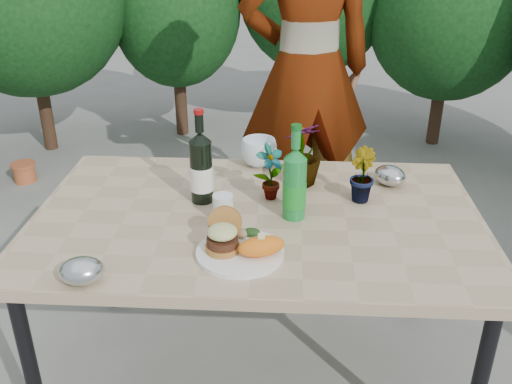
# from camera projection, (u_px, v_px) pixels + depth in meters

# --- Properties ---
(ground) EXTENTS (80.00, 80.00, 0.00)m
(ground) POSITION_uv_depth(u_px,v_px,m) (257.00, 373.00, 2.37)
(ground) COLOR slate
(ground) RESTS_ON ground
(patio_table) EXTENTS (1.60, 1.00, 0.75)m
(patio_table) POSITION_uv_depth(u_px,v_px,m) (257.00, 229.00, 2.06)
(patio_table) COLOR tan
(patio_table) RESTS_ON ground
(shrub_hedge) EXTENTS (6.94, 5.09, 2.10)m
(shrub_hedge) POSITION_uv_depth(u_px,v_px,m) (344.00, 30.00, 3.23)
(shrub_hedge) COLOR #382316
(shrub_hedge) RESTS_ON ground
(dinner_plate) EXTENTS (0.28, 0.28, 0.01)m
(dinner_plate) POSITION_uv_depth(u_px,v_px,m) (240.00, 253.00, 1.80)
(dinner_plate) COLOR white
(dinner_plate) RESTS_ON patio_table
(burger_stack) EXTENTS (0.11, 0.16, 0.11)m
(burger_stack) POSITION_uv_depth(u_px,v_px,m) (223.00, 235.00, 1.79)
(burger_stack) COLOR #B7722D
(burger_stack) RESTS_ON dinner_plate
(sweet_potato) EXTENTS (0.17, 0.12, 0.06)m
(sweet_potato) POSITION_uv_depth(u_px,v_px,m) (261.00, 246.00, 1.76)
(sweet_potato) COLOR orange
(sweet_potato) RESTS_ON dinner_plate
(grilled_veg) EXTENTS (0.08, 0.05, 0.03)m
(grilled_veg) POSITION_uv_depth(u_px,v_px,m) (248.00, 232.00, 1.87)
(grilled_veg) COLOR olive
(grilled_veg) RESTS_ON dinner_plate
(wine_bottle) EXTENTS (0.09, 0.09, 0.36)m
(wine_bottle) POSITION_uv_depth(u_px,v_px,m) (201.00, 168.00, 2.08)
(wine_bottle) COLOR black
(wine_bottle) RESTS_ON patio_table
(sparkling_water) EXTENTS (0.08, 0.08, 0.34)m
(sparkling_water) POSITION_uv_depth(u_px,v_px,m) (295.00, 185.00, 1.97)
(sparkling_water) COLOR #167D30
(sparkling_water) RESTS_ON patio_table
(plastic_cup) EXTENTS (0.07, 0.07, 0.09)m
(plastic_cup) POSITION_uv_depth(u_px,v_px,m) (223.00, 208.00, 1.98)
(plastic_cup) COLOR white
(plastic_cup) RESTS_ON patio_table
(seedling_left) EXTENTS (0.14, 0.13, 0.22)m
(seedling_left) POSITION_uv_depth(u_px,v_px,m) (270.00, 173.00, 2.10)
(seedling_left) COLOR #22561D
(seedling_left) RESTS_ON patio_table
(seedling_mid) EXTENTS (0.12, 0.13, 0.20)m
(seedling_mid) POSITION_uv_depth(u_px,v_px,m) (361.00, 175.00, 2.10)
(seedling_mid) COLOR #27511B
(seedling_mid) RESTS_ON patio_table
(seedling_right) EXTENTS (0.20, 0.20, 0.25)m
(seedling_right) POSITION_uv_depth(u_px,v_px,m) (303.00, 154.00, 2.22)
(seedling_right) COLOR #20591E
(seedling_right) RESTS_ON patio_table
(blue_bowl) EXTENTS (0.19, 0.19, 0.12)m
(blue_bowl) POSITION_uv_depth(u_px,v_px,m) (259.00, 152.00, 2.41)
(blue_bowl) COLOR white
(blue_bowl) RESTS_ON patio_table
(foil_packet_left) EXTENTS (0.14, 0.12, 0.08)m
(foil_packet_left) POSITION_uv_depth(u_px,v_px,m) (82.00, 271.00, 1.65)
(foil_packet_left) COLOR #B3B6BA
(foil_packet_left) RESTS_ON patio_table
(foil_packet_right) EXTENTS (0.17, 0.17, 0.08)m
(foil_packet_right) POSITION_uv_depth(u_px,v_px,m) (390.00, 176.00, 2.24)
(foil_packet_right) COLOR #AEB1B5
(foil_packet_right) RESTS_ON patio_table
(person) EXTENTS (0.81, 0.64, 1.97)m
(person) POSITION_uv_depth(u_px,v_px,m) (307.00, 70.00, 2.95)
(person) COLOR #A36851
(person) RESTS_ON ground
(terracotta_pot) EXTENTS (0.17, 0.17, 0.14)m
(terracotta_pot) POSITION_uv_depth(u_px,v_px,m) (24.00, 172.00, 4.01)
(terracotta_pot) COLOR #B8552F
(terracotta_pot) RESTS_ON ground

